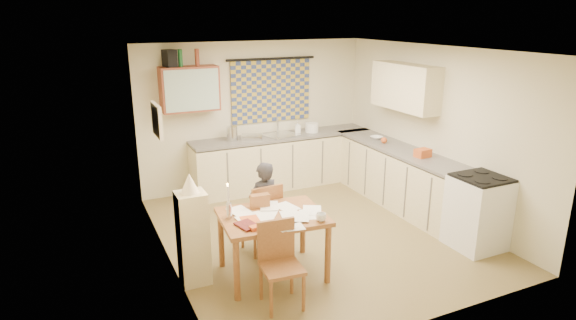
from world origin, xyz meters
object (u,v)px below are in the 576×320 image
shelf_stand (193,238)px  counter_back (285,161)px  dining_table (273,244)px  chair_far (262,230)px  counter_right (400,178)px  stove (478,212)px  person (264,208)px

shelf_stand → counter_back: bearing=47.7°
dining_table → chair_far: 0.62m
counter_right → dining_table: bearing=-157.2°
stove → dining_table: stove is taller
counter_right → dining_table: (-2.67, -1.12, -0.07)m
dining_table → chair_far: (0.10, 0.60, -0.09)m
counter_right → stove: 1.59m
counter_back → counter_right: bearing=-51.8°
counter_right → person: bearing=-167.8°
chair_far → shelf_stand: bearing=15.9°
counter_right → shelf_stand: 3.66m
dining_table → person: person is taller
counter_back → chair_far: bearing=-121.7°
chair_far → shelf_stand: 1.08m
dining_table → shelf_stand: shelf_stand is taller
stove → chair_far: 2.79m
shelf_stand → dining_table: bearing=-14.0°
chair_far → counter_back: bearing=-127.6°
stove → dining_table: bearing=170.0°
counter_right → dining_table: 2.90m
stove → chair_far: (-2.57, 1.08, -0.19)m
stove → person: 2.75m
dining_table → shelf_stand: (-0.87, 0.22, 0.16)m
stove → person: size_ratio=0.81×
counter_back → dining_table: 3.07m
counter_back → dining_table: (-1.41, -2.72, -0.07)m
counter_right → shelf_stand: size_ratio=2.73×
chair_far → stove: bearing=151.4°
person → counter_back: bearing=-133.9°
counter_back → stove: bearing=-68.5°
counter_back → counter_right: 2.04m
chair_far → shelf_stand: shelf_stand is taller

